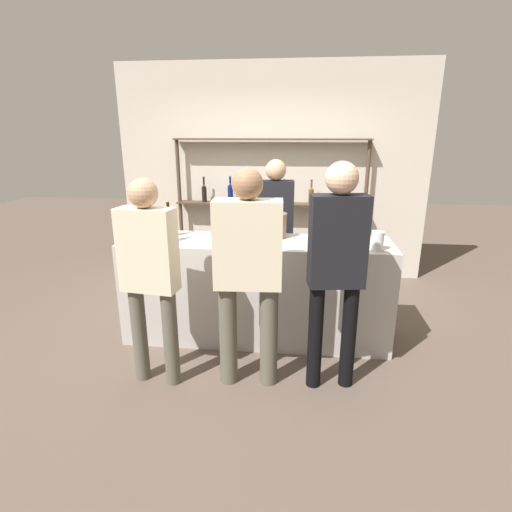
{
  "coord_description": "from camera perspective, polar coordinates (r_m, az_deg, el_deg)",
  "views": [
    {
      "loc": [
        0.39,
        -3.53,
        1.94
      ],
      "look_at": [
        0.0,
        0.0,
        0.83
      ],
      "focal_mm": 28.0,
      "sensor_mm": 36.0,
      "label": 1
    }
  ],
  "objects": [
    {
      "name": "counter_bottle_1",
      "position": [
        3.88,
        -16.06,
        4.24
      ],
      "size": [
        0.08,
        0.08,
        0.33
      ],
      "color": "silver",
      "rests_on": "bar_counter"
    },
    {
      "name": "ground_plane",
      "position": [
        4.05,
        0.0,
        -11.29
      ],
      "size": [
        16.0,
        16.0,
        0.0
      ],
      "primitive_type": "plane",
      "color": "brown"
    },
    {
      "name": "cork_jar",
      "position": [
        3.52,
        16.96,
        2.06
      ],
      "size": [
        0.1,
        0.1,
        0.16
      ],
      "color": "silver",
      "rests_on": "bar_counter"
    },
    {
      "name": "counter_bottle_0",
      "position": [
        3.7,
        -12.62,
        3.88
      ],
      "size": [
        0.08,
        0.08,
        0.33
      ],
      "color": "black",
      "rests_on": "bar_counter"
    },
    {
      "name": "back_wall",
      "position": [
        5.49,
        2.23,
        11.7
      ],
      "size": [
        4.09,
        0.12,
        2.8
      ],
      "primitive_type": "cube",
      "color": "beige",
      "rests_on": "ground_plane"
    },
    {
      "name": "bar_counter",
      "position": [
        3.84,
        0.0,
        -4.88
      ],
      "size": [
        2.49,
        0.63,
        0.98
      ],
      "primitive_type": "cube",
      "color": "#B7B2AD",
      "rests_on": "ground_plane"
    },
    {
      "name": "server_behind_counter",
      "position": [
        4.35,
        2.74,
        4.84
      ],
      "size": [
        0.4,
        0.22,
        1.67
      ],
      "rotation": [
        0.0,
        0.0,
        -1.49
      ],
      "color": "black",
      "rests_on": "ground_plane"
    },
    {
      "name": "counter_bottle_2",
      "position": [
        3.91,
        -12.33,
        4.61
      ],
      "size": [
        0.07,
        0.07,
        0.34
      ],
      "color": "black",
      "rests_on": "bar_counter"
    },
    {
      "name": "back_shelf",
      "position": [
        5.32,
        2.19,
        9.81
      ],
      "size": [
        2.52,
        0.18,
        1.86
      ],
      "color": "#4C3828",
      "rests_on": "ground_plane"
    },
    {
      "name": "customer_right",
      "position": [
        2.95,
        11.47,
        -0.52
      ],
      "size": [
        0.43,
        0.24,
        1.75
      ],
      "rotation": [
        0.0,
        0.0,
        1.71
      ],
      "color": "black",
      "rests_on": "ground_plane"
    },
    {
      "name": "customer_left",
      "position": [
        3.09,
        -15.0,
        -1.72
      ],
      "size": [
        0.44,
        0.24,
        1.63
      ],
      "rotation": [
        0.0,
        0.0,
        1.45
      ],
      "color": "#575347",
      "rests_on": "ground_plane"
    },
    {
      "name": "ice_bucket",
      "position": [
        3.77,
        2.76,
        4.39
      ],
      "size": [
        0.22,
        0.22,
        0.23
      ],
      "color": "#846647",
      "rests_on": "bar_counter"
    },
    {
      "name": "customer_center",
      "position": [
        2.96,
        -1.15,
        -1.43
      ],
      "size": [
        0.51,
        0.25,
        1.7
      ],
      "rotation": [
        0.0,
        0.0,
        1.63
      ],
      "color": "#575347",
      "rests_on": "ground_plane"
    },
    {
      "name": "counter_bottle_3",
      "position": [
        3.53,
        -1.09,
        3.86
      ],
      "size": [
        0.07,
        0.07,
        0.35
      ],
      "color": "#0F1956",
      "rests_on": "bar_counter"
    }
  ]
}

